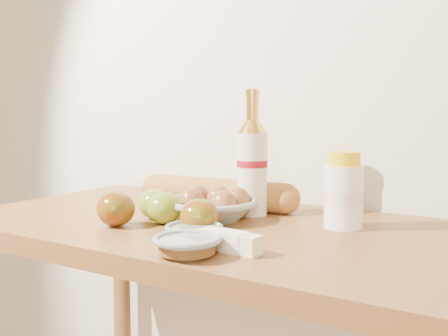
{
  "coord_description": "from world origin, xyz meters",
  "views": [
    {
      "loc": [
        0.6,
        0.22,
        1.15
      ],
      "look_at": [
        0.0,
        1.15,
        1.02
      ],
      "focal_mm": 45.0,
      "sensor_mm": 36.0,
      "label": 1
    }
  ],
  "objects": [
    {
      "name": "apple_extra",
      "position": [
        -0.12,
        1.11,
        0.93
      ],
      "size": [
        0.09,
        0.09,
        0.07
      ],
      "rotation": [
        0.0,
        0.0,
        0.36
      ],
      "color": "olive",
      "rests_on": "table"
    },
    {
      "name": "table",
      "position": [
        0.0,
        1.18,
        0.78
      ],
      "size": [
        1.2,
        0.6,
        0.9
      ],
      "color": "brown",
      "rests_on": "ground"
    },
    {
      "name": "back_wall",
      "position": [
        0.0,
        1.51,
        1.3
      ],
      "size": [
        3.5,
        0.02,
        2.6
      ],
      "primitive_type": "cube",
      "color": "silver",
      "rests_on": "ground"
    },
    {
      "name": "sugar_bowl",
      "position": [
        0.07,
        0.94,
        0.92
      ],
      "size": [
        0.13,
        0.13,
        0.03
      ],
      "rotation": [
        0.0,
        0.0,
        -0.12
      ],
      "color": "gray",
      "rests_on": "table"
    },
    {
      "name": "apple_yellowgreen",
      "position": [
        -0.17,
        1.14,
        0.93
      ],
      "size": [
        0.09,
        0.09,
        0.07
      ],
      "rotation": [
        0.0,
        0.0,
        0.36
      ],
      "color": "olive",
      "rests_on": "table"
    },
    {
      "name": "apple_redgreen_front",
      "position": [
        -0.19,
        1.04,
        0.94
      ],
      "size": [
        0.09,
        0.09,
        0.07
      ],
      "rotation": [
        0.0,
        0.0,
        -0.12
      ],
      "color": "maroon",
      "rests_on": "table"
    },
    {
      "name": "cream_bottle",
      "position": [
        0.2,
        1.28,
        0.97
      ],
      "size": [
        0.08,
        0.08,
        0.15
      ],
      "rotation": [
        0.0,
        0.0,
        0.05
      ],
      "color": "white",
      "rests_on": "table"
    },
    {
      "name": "apple_redgreen_right",
      "position": [
        -0.0,
        1.07,
        0.93
      ],
      "size": [
        0.1,
        0.1,
        0.07
      ],
      "rotation": [
        0.0,
        0.0,
        -0.38
      ],
      "color": "#970D08",
      "rests_on": "table"
    },
    {
      "name": "butter_stick",
      "position": [
        0.11,
        1.0,
        0.92
      ],
      "size": [
        0.12,
        0.04,
        0.03
      ],
      "rotation": [
        0.0,
        0.0,
        -0.1
      ],
      "color": "#F8EDC0",
      "rests_on": "table"
    },
    {
      "name": "baguette",
      "position": [
        -0.13,
        1.32,
        0.94
      ],
      "size": [
        0.43,
        0.11,
        0.07
      ],
      "rotation": [
        0.0,
        0.0,
        0.09
      ],
      "color": "#B37C36",
      "rests_on": "table"
    },
    {
      "name": "egg_bowl",
      "position": [
        -0.06,
        1.2,
        0.93
      ],
      "size": [
        0.23,
        0.23,
        0.07
      ],
      "rotation": [
        0.0,
        0.0,
        0.16
      ],
      "color": "gray",
      "rests_on": "table"
    },
    {
      "name": "syrup_bowl",
      "position": [
        0.02,
        1.02,
        0.92
      ],
      "size": [
        0.11,
        0.11,
        0.03
      ],
      "rotation": [
        0.0,
        0.0,
        0.07
      ],
      "color": "gray",
      "rests_on": "table"
    },
    {
      "name": "bourbon_bottle",
      "position": [
        -0.02,
        1.29,
        1.01
      ],
      "size": [
        0.07,
        0.07,
        0.28
      ],
      "rotation": [
        0.0,
        0.0,
        0.02
      ],
      "color": "beige",
      "rests_on": "table"
    }
  ]
}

